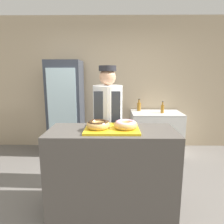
% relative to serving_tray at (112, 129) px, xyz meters
% --- Properties ---
extents(ground_plane, '(14.00, 14.00, 0.00)m').
position_rel_serving_tray_xyz_m(ground_plane, '(0.00, 0.00, -0.98)').
color(ground_plane, '#66605B').
extents(wall_back, '(8.00, 0.06, 2.70)m').
position_rel_serving_tray_xyz_m(wall_back, '(0.00, 2.13, 0.37)').
color(wall_back, tan).
rests_on(wall_back, ground_plane).
extents(display_counter, '(1.41, 0.59, 0.97)m').
position_rel_serving_tray_xyz_m(display_counter, '(0.00, 0.00, -0.49)').
color(display_counter, '#4C4742').
rests_on(display_counter, ground_plane).
extents(serving_tray, '(0.59, 0.45, 0.02)m').
position_rel_serving_tray_xyz_m(serving_tray, '(0.00, 0.00, 0.00)').
color(serving_tray, yellow).
rests_on(serving_tray, display_counter).
extents(donut_chocolate_glaze, '(0.25, 0.25, 0.08)m').
position_rel_serving_tray_xyz_m(donut_chocolate_glaze, '(-0.15, -0.02, 0.06)').
color(donut_chocolate_glaze, tan).
rests_on(donut_chocolate_glaze, serving_tray).
extents(donut_light_glaze, '(0.25, 0.25, 0.08)m').
position_rel_serving_tray_xyz_m(donut_light_glaze, '(0.15, -0.02, 0.06)').
color(donut_light_glaze, tan).
rests_on(donut_light_glaze, serving_tray).
extents(brownie_back_left, '(0.08, 0.08, 0.03)m').
position_rel_serving_tray_xyz_m(brownie_back_left, '(-0.08, 0.17, 0.03)').
color(brownie_back_left, '#382111').
rests_on(brownie_back_left, serving_tray).
extents(brownie_back_right, '(0.08, 0.08, 0.03)m').
position_rel_serving_tray_xyz_m(brownie_back_right, '(0.08, 0.17, 0.03)').
color(brownie_back_right, '#382111').
rests_on(brownie_back_right, serving_tray).
extents(baker_person, '(0.40, 0.40, 1.67)m').
position_rel_serving_tray_xyz_m(baker_person, '(-0.06, 0.55, -0.10)').
color(baker_person, '#4C4C51').
rests_on(baker_person, ground_plane).
extents(beverage_fridge, '(0.63, 0.61, 1.81)m').
position_rel_serving_tray_xyz_m(beverage_fridge, '(-0.92, 1.75, -0.07)').
color(beverage_fridge, '#333842').
rests_on(beverage_fridge, ground_plane).
extents(chest_freezer, '(0.97, 0.64, 0.82)m').
position_rel_serving_tray_xyz_m(chest_freezer, '(0.86, 1.75, -0.57)').
color(chest_freezer, silver).
rests_on(chest_freezer, ground_plane).
extents(bottle_amber, '(0.06, 0.06, 0.23)m').
position_rel_serving_tray_xyz_m(bottle_amber, '(0.95, 1.69, -0.07)').
color(bottle_amber, '#99661E').
rests_on(bottle_amber, chest_freezer).
extents(bottle_amber_b, '(0.07, 0.07, 0.25)m').
position_rel_serving_tray_xyz_m(bottle_amber_b, '(0.53, 1.91, -0.07)').
color(bottle_amber_b, '#99661E').
rests_on(bottle_amber_b, chest_freezer).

